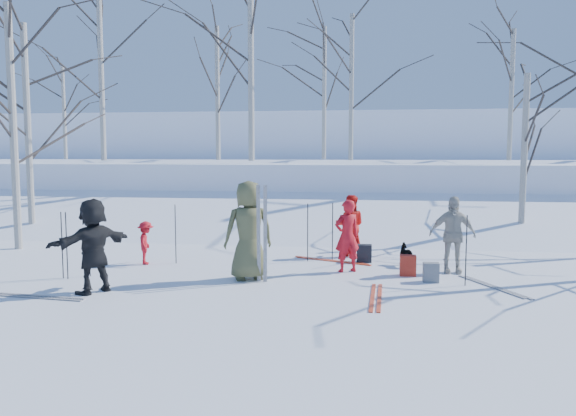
# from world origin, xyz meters

# --- Properties ---
(ground) EXTENTS (120.00, 120.00, 0.00)m
(ground) POSITION_xyz_m (0.00, 0.00, 0.00)
(ground) COLOR white
(ground) RESTS_ON ground
(snow_ramp) EXTENTS (70.00, 9.49, 4.12)m
(snow_ramp) POSITION_xyz_m (0.00, 7.00, 0.15)
(snow_ramp) COLOR white
(snow_ramp) RESTS_ON ground
(snow_plateau) EXTENTS (70.00, 18.00, 2.20)m
(snow_plateau) POSITION_xyz_m (0.00, 17.00, 1.00)
(snow_plateau) COLOR white
(snow_plateau) RESTS_ON ground
(far_hill) EXTENTS (90.00, 30.00, 6.00)m
(far_hill) POSITION_xyz_m (0.00, 38.00, 2.00)
(far_hill) COLOR white
(far_hill) RESTS_ON ground
(skier_olive_center) EXTENTS (1.12, 0.94, 1.96)m
(skier_olive_center) POSITION_xyz_m (-0.60, 0.16, 0.98)
(skier_olive_center) COLOR #505231
(skier_olive_center) RESTS_ON ground
(skier_red_north) EXTENTS (0.66, 0.58, 1.53)m
(skier_red_north) POSITION_xyz_m (1.30, 1.14, 0.76)
(skier_red_north) COLOR red
(skier_red_north) RESTS_ON ground
(skier_redor_behind) EXTENTS (0.74, 0.58, 1.49)m
(skier_redor_behind) POSITION_xyz_m (1.32, 3.00, 0.74)
(skier_redor_behind) COLOR red
(skier_redor_behind) RESTS_ON ground
(skier_red_seated) EXTENTS (0.52, 0.70, 0.97)m
(skier_red_seated) POSITION_xyz_m (-3.21, 1.35, 0.48)
(skier_red_seated) COLOR red
(skier_red_seated) RESTS_ON ground
(skier_cream_east) EXTENTS (0.95, 0.41, 1.61)m
(skier_cream_east) POSITION_xyz_m (3.48, 1.34, 0.80)
(skier_cream_east) COLOR beige
(skier_cream_east) RESTS_ON ground
(skier_grey_west) EXTENTS (1.27, 1.60, 1.70)m
(skier_grey_west) POSITION_xyz_m (-3.14, -1.24, 0.85)
(skier_grey_west) COLOR black
(skier_grey_west) RESTS_ON ground
(dog) EXTENTS (0.52, 0.65, 0.50)m
(dog) POSITION_xyz_m (2.62, 1.92, 0.25)
(dog) COLOR black
(dog) RESTS_ON ground
(upright_ski_left) EXTENTS (0.09, 0.16, 1.90)m
(upright_ski_left) POSITION_xyz_m (-0.36, -0.05, 0.95)
(upright_ski_left) COLOR silver
(upright_ski_left) RESTS_ON ground
(upright_ski_right) EXTENTS (0.12, 0.23, 1.89)m
(upright_ski_right) POSITION_xyz_m (-0.22, -0.10, 0.95)
(upright_ski_right) COLOR silver
(upright_ski_right) RESTS_ON ground
(ski_pair_a) EXTENTS (1.60, 2.05, 0.02)m
(ski_pair_a) POSITION_xyz_m (0.92, 2.26, 0.01)
(ski_pair_a) COLOR red
(ski_pair_a) RESTS_ON ground
(ski_pair_b) EXTENTS (1.67, 2.05, 0.02)m
(ski_pair_b) POSITION_xyz_m (4.06, 0.13, 0.01)
(ski_pair_b) COLOR silver
(ski_pair_b) RESTS_ON ground
(ski_pair_c) EXTENTS (0.56, 1.94, 0.02)m
(ski_pair_c) POSITION_xyz_m (-4.02, -1.70, 0.01)
(ski_pair_c) COLOR silver
(ski_pair_c) RESTS_ON ground
(ski_pair_d) EXTENTS (0.37, 1.92, 0.02)m
(ski_pair_d) POSITION_xyz_m (1.87, -0.94, 0.01)
(ski_pair_d) COLOR red
(ski_pair_d) RESTS_ON ground
(ski_pole_a) EXTENTS (0.02, 0.02, 1.34)m
(ski_pole_a) POSITION_xyz_m (-2.57, 1.53, 0.67)
(ski_pole_a) COLOR black
(ski_pole_a) RESTS_ON ground
(ski_pole_b) EXTENTS (0.02, 0.02, 1.34)m
(ski_pole_b) POSITION_xyz_m (0.92, 2.44, 0.67)
(ski_pole_b) COLOR black
(ski_pole_b) RESTS_ON ground
(ski_pole_c) EXTENTS (0.02, 0.02, 1.34)m
(ski_pole_c) POSITION_xyz_m (3.56, 0.20, 0.67)
(ski_pole_c) COLOR black
(ski_pole_c) RESTS_ON ground
(ski_pole_d) EXTENTS (0.02, 0.02, 1.34)m
(ski_pole_d) POSITION_xyz_m (-4.18, -0.30, 0.67)
(ski_pole_d) COLOR black
(ski_pole_d) RESTS_ON ground
(ski_pole_e) EXTENTS (0.02, 0.02, 1.34)m
(ski_pole_e) POSITION_xyz_m (-4.30, -0.25, 0.67)
(ski_pole_e) COLOR black
(ski_pole_e) RESTS_ON ground
(ski_pole_f) EXTENTS (0.02, 0.02, 1.34)m
(ski_pole_f) POSITION_xyz_m (0.37, 2.18, 0.67)
(ski_pole_f) COLOR black
(ski_pole_f) RESTS_ON ground
(ski_pole_g) EXTENTS (0.02, 0.02, 1.34)m
(ski_pole_g) POSITION_xyz_m (-3.86, -0.00, 0.67)
(ski_pole_g) COLOR black
(ski_pole_g) RESTS_ON ground
(backpack_red) EXTENTS (0.32, 0.22, 0.42)m
(backpack_red) POSITION_xyz_m (2.55, 0.93, 0.21)
(backpack_red) COLOR #AA281A
(backpack_red) RESTS_ON ground
(backpack_grey) EXTENTS (0.30, 0.20, 0.38)m
(backpack_grey) POSITION_xyz_m (2.95, 0.41, 0.19)
(backpack_grey) COLOR slate
(backpack_grey) RESTS_ON ground
(backpack_dark) EXTENTS (0.34, 0.24, 0.40)m
(backpack_dark) POSITION_xyz_m (1.66, 2.27, 0.20)
(backpack_dark) COLOR black
(backpack_dark) RESTS_ON ground
(birch_plateau_a) EXTENTS (4.44, 4.44, 5.48)m
(birch_plateau_a) POSITION_xyz_m (-4.44, 12.43, 4.94)
(birch_plateau_a) COLOR silver
(birch_plateau_a) RESTS_ON snow_plateau
(birch_plateau_b) EXTENTS (3.66, 3.66, 4.37)m
(birch_plateau_b) POSITION_xyz_m (-12.44, 14.53, 4.39)
(birch_plateau_b) COLOR silver
(birch_plateau_b) RESTS_ON snow_plateau
(birch_plateau_c) EXTENTS (5.28, 5.28, 6.69)m
(birch_plateau_c) POSITION_xyz_m (-8.45, 10.23, 5.54)
(birch_plateau_c) COLOR silver
(birch_plateau_c) RESTS_ON snow_plateau
(birch_plateau_d) EXTENTS (4.65, 4.65, 5.78)m
(birch_plateau_d) POSITION_xyz_m (1.09, 12.40, 5.09)
(birch_plateau_d) COLOR silver
(birch_plateau_d) RESTS_ON snow_plateau
(birch_plateau_e) EXTENTS (5.94, 5.94, 7.62)m
(birch_plateau_e) POSITION_xyz_m (-2.51, 9.90, 6.01)
(birch_plateau_e) COLOR silver
(birch_plateau_e) RESTS_ON snow_plateau
(birch_plateau_f) EXTENTS (4.18, 4.18, 5.11)m
(birch_plateau_f) POSITION_xyz_m (7.33, 12.76, 4.75)
(birch_plateau_f) COLOR silver
(birch_plateau_f) RESTS_ON snow_plateau
(birch_plateau_g) EXTENTS (4.89, 4.89, 6.12)m
(birch_plateau_g) POSITION_xyz_m (-0.26, 16.01, 5.26)
(birch_plateau_g) COLOR silver
(birch_plateau_g) RESTS_ON snow_plateau
(birch_edge_a) EXTENTS (4.99, 4.99, 6.27)m
(birch_edge_a) POSITION_xyz_m (-7.31, 2.86, 3.13)
(birch_edge_a) COLOR silver
(birch_edge_a) RESTS_ON ground
(birch_edge_d) EXTENTS (5.04, 5.04, 6.34)m
(birch_edge_d) POSITION_xyz_m (-8.44, 5.28, 3.17)
(birch_edge_d) COLOR silver
(birch_edge_d) RESTS_ON ground
(birch_edge_e) EXTENTS (3.88, 3.88, 4.68)m
(birch_edge_e) POSITION_xyz_m (6.06, 5.88, 2.34)
(birch_edge_e) COLOR silver
(birch_edge_e) RESTS_ON ground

